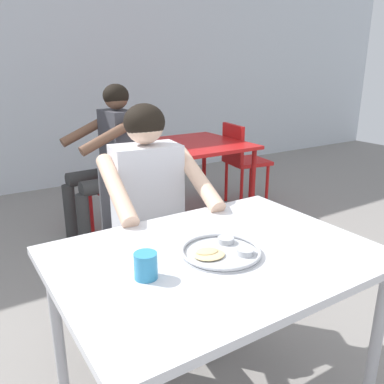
# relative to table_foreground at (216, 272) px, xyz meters

# --- Properties ---
(table_foreground) EXTENTS (1.12, 0.82, 0.75)m
(table_foreground) POSITION_rel_table_foreground_xyz_m (0.00, 0.00, 0.00)
(table_foreground) COLOR silver
(table_foreground) RESTS_ON ground
(thali_tray) EXTENTS (0.29, 0.29, 0.03)m
(thali_tray) POSITION_rel_table_foreground_xyz_m (0.01, -0.02, 0.09)
(thali_tray) COLOR #B7BABF
(thali_tray) RESTS_ON table_foreground
(drinking_cup) EXTENTS (0.07, 0.07, 0.09)m
(drinking_cup) POSITION_rel_table_foreground_xyz_m (-0.29, -0.03, 0.12)
(drinking_cup) COLOR #338CBF
(drinking_cup) RESTS_ON table_foreground
(chair_foreground) EXTENTS (0.44, 0.47, 0.88)m
(chair_foreground) POSITION_rel_table_foreground_xyz_m (0.10, 0.87, -0.16)
(chair_foreground) COLOR #3F3F44
(chair_foreground) RESTS_ON ground
(diner_foreground) EXTENTS (0.54, 0.59, 1.21)m
(diner_foreground) POSITION_rel_table_foreground_xyz_m (0.08, 0.64, 0.06)
(diner_foreground) COLOR black
(diner_foreground) RESTS_ON ground
(table_background_red) EXTENTS (0.94, 0.91, 0.70)m
(table_background_red) POSITION_rel_table_foreground_xyz_m (1.15, 1.99, -0.04)
(table_background_red) COLOR red
(table_background_red) RESTS_ON ground
(chair_red_left) EXTENTS (0.44, 0.44, 0.82)m
(chair_red_left) POSITION_rel_table_foreground_xyz_m (0.48, 1.96, -0.18)
(chair_red_left) COLOR red
(chair_red_left) RESTS_ON ground
(chair_red_right) EXTENTS (0.43, 0.43, 0.83)m
(chair_red_right) POSITION_rel_table_foreground_xyz_m (1.75, 1.99, -0.18)
(chair_red_right) COLOR red
(chair_red_right) RESTS_ON ground
(patron_background) EXTENTS (0.57, 0.51, 1.24)m
(patron_background) POSITION_rel_table_foreground_xyz_m (0.37, 1.98, 0.07)
(patron_background) COLOR #323232
(patron_background) RESTS_ON ground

